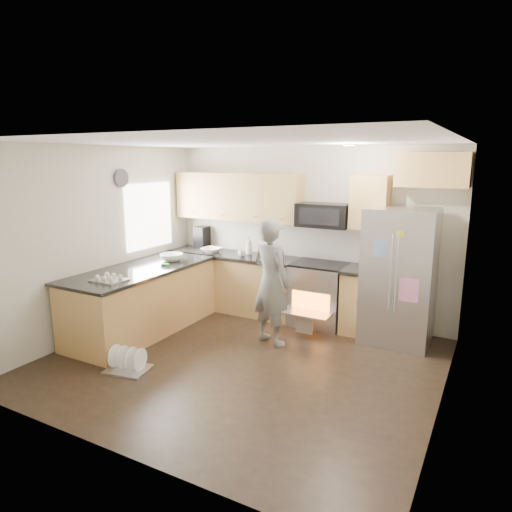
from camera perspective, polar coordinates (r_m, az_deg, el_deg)
The scene contains 8 objects.
ground at distance 5.68m, azimuth -1.93°, elevation -13.13°, with size 4.50×4.50×0.00m, color black.
room_shell at distance 5.23m, azimuth -2.32°, elevation 3.88°, with size 4.54×4.04×2.62m.
back_cabinet_run at distance 7.11m, azimuth 1.04°, elevation 0.26°, with size 4.45×0.64×2.50m.
peninsula at distance 6.69m, azimuth -13.95°, elevation -5.30°, with size 0.96×2.36×1.03m.
stove_range at distance 6.75m, azimuth 7.91°, elevation -3.00°, with size 0.76×0.97×1.79m.
refrigerator at distance 6.27m, azimuth 17.39°, elevation -2.49°, with size 0.88×0.71×1.80m.
person at distance 5.97m, azimuth 1.89°, elevation -3.26°, with size 0.61×0.40×1.68m, color gray.
dish_rack at distance 5.64m, azimuth -15.71°, elevation -12.90°, with size 0.53×0.46×0.30m.
Camera 1 is at (2.61, -4.43, 2.42)m, focal length 32.00 mm.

